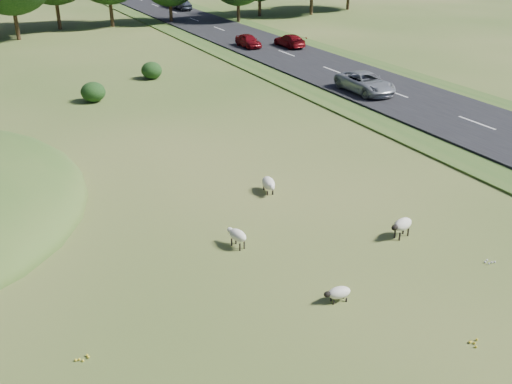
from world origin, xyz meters
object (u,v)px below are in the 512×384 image
Objects in this scene: sheep_4 at (237,235)px; car_0 at (365,83)px; car_3 at (183,5)px; car_5 at (289,40)px; sheep_0 at (269,183)px; car_6 at (174,2)px; sheep_1 at (402,225)px; sheep_2 at (338,293)px; car_1 at (248,41)px.

car_0 is (18.17, 15.49, 0.44)m from sheep_4.
car_0 is at bearing 85.45° from car_3.
car_0 reaches higher than car_5.
car_3 is at bearing 175.85° from sheep_0.
car_6 is (21.97, 66.91, 0.46)m from sheep_4.
sheep_1 is 5.46m from sheep_2.
sheep_4 is 0.29× the size of car_3.
car_5 is at bearing -109.89° from sheep_2.
sheep_2 is 0.24× the size of car_5.
car_1 is at bearing -41.29° from sheep_4.
car_5 is (3.80, -1.83, -0.01)m from car_1.
sheep_0 is 1.32× the size of sheep_2.
car_5 is (0.00, -30.24, -0.02)m from car_3.
sheep_2 is 43.12m from car_1.
car_6 is at bearing -115.17° from sheep_1.
sheep_0 is 34.23m from car_1.
car_0 is 51.56m from car_6.
sheep_4 is 0.22× the size of car_6.
car_3 is (18.41, 59.37, 0.42)m from sheep_0.
sheep_0 is 0.26× the size of car_0.
sheep_1 is (2.78, -6.34, 0.12)m from sheep_0.
car_3 is at bearing 90.00° from car_6.
car_3 is (15.63, 65.72, 0.30)m from sheep_1.
car_3 is 0.75× the size of car_6.
car_6 is at bearing 83.24° from car_1.
sheep_4 is at bearing -64.77° from sheep_2.
sheep_0 is 6.93m from sheep_1.
sheep_1 is at bearing 76.62° from car_3.
sheep_0 is 34.46m from car_5.
car_0 is at bearing 77.77° from car_5.
sheep_1 is 21.49m from car_0.
car_3 reaches higher than sheep_1.
car_1 is at bearing 90.00° from car_0.
car_0 is at bearing -90.00° from car_1.
car_3 reaches higher than car_5.
car_3 is (21.97, 63.27, 0.35)m from sheep_4.
car_0 is at bearing 141.51° from sheep_0.
car_1 is (11.83, 37.30, 0.29)m from sheep_1.
sheep_1 is 1.09× the size of sheep_4.
car_0 is 1.22× the size of car_5.
sheep_4 is at bearing -29.37° from sheep_0.
car_5 is (20.50, 37.92, 0.51)m from sheep_2.
sheep_2 is at bearing -112.80° from car_1.
car_5 is at bearing -47.39° from sheep_4.
car_5 reaches higher than sheep_0.
sheep_0 is at bearing 73.71° from car_6.
sheep_2 is at bearing -129.33° from car_0.
sheep_0 is at bearing -78.82° from sheep_1.
car_5 is at bearing -25.67° from car_1.
sheep_4 is 39.31m from car_1.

